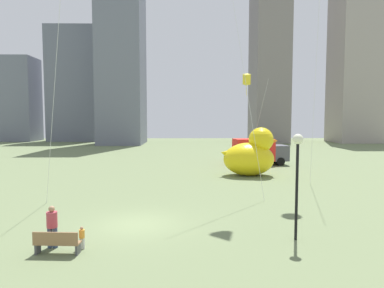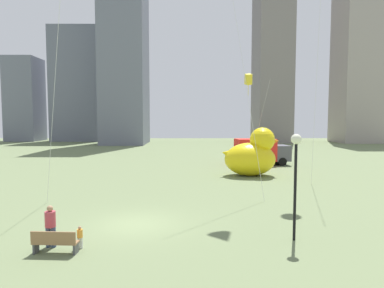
% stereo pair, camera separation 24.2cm
% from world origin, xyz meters
% --- Properties ---
extents(ground_plane, '(140.00, 140.00, 0.00)m').
position_xyz_m(ground_plane, '(0.00, 0.00, 0.00)').
color(ground_plane, '#67764E').
extents(park_bench, '(1.73, 0.55, 0.90)m').
position_xyz_m(park_bench, '(-2.49, -3.62, 0.48)').
color(park_bench, olive).
rests_on(park_bench, ground).
extents(person_adult, '(0.41, 0.41, 1.68)m').
position_xyz_m(person_adult, '(-2.91, -2.92, 0.93)').
color(person_adult, '#38476B').
rests_on(person_adult, ground).
extents(person_child, '(0.22, 0.22, 0.89)m').
position_xyz_m(person_child, '(-1.71, -3.06, 0.49)').
color(person_child, silver).
rests_on(person_child, ground).
extents(giant_inflatable_duck, '(5.17, 3.32, 4.29)m').
position_xyz_m(giant_inflatable_duck, '(8.15, 13.93, 1.82)').
color(giant_inflatable_duck, yellow).
rests_on(giant_inflatable_duck, ground).
extents(lamppost, '(0.43, 0.43, 4.47)m').
position_xyz_m(lamppost, '(6.98, -2.22, 3.32)').
color(lamppost, black).
rests_on(lamppost, ground).
extents(box_truck, '(6.02, 3.04, 2.85)m').
position_xyz_m(box_truck, '(10.38, 20.86, 1.44)').
color(box_truck, red).
rests_on(box_truck, ground).
extents(city_skyline, '(79.95, 18.13, 40.44)m').
position_xyz_m(city_skyline, '(4.76, 55.91, 17.25)').
color(city_skyline, slate).
rests_on(city_skyline, ground).
extents(kite_yellow, '(2.59, 2.88, 9.84)m').
position_xyz_m(kite_yellow, '(8.86, 20.40, 9.13)').
color(kite_yellow, silver).
rests_on(kite_yellow, ground).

